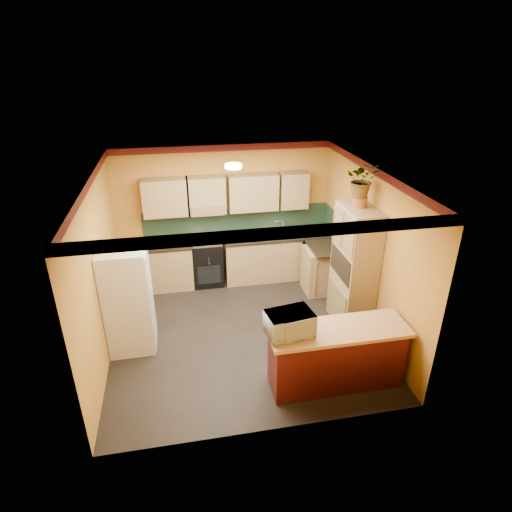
{
  "coord_description": "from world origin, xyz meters",
  "views": [
    {
      "loc": [
        -0.88,
        -5.85,
        4.28
      ],
      "look_at": [
        0.32,
        0.45,
        1.17
      ],
      "focal_mm": 30.0,
      "sensor_mm": 36.0,
      "label": 1
    }
  ],
  "objects_px": {
    "fridge": "(128,300)",
    "pantry": "(354,269)",
    "stove": "(208,262)",
    "microwave": "(289,324)",
    "base_cabinets_back": "(239,260)",
    "breakfast_bar": "(336,358)"
  },
  "relations": [
    {
      "from": "stove",
      "to": "pantry",
      "type": "relative_size",
      "value": 0.43
    },
    {
      "from": "fridge",
      "to": "pantry",
      "type": "bearing_deg",
      "value": -0.69
    },
    {
      "from": "microwave",
      "to": "stove",
      "type": "bearing_deg",
      "value": 94.61
    },
    {
      "from": "breakfast_bar",
      "to": "pantry",
      "type": "bearing_deg",
      "value": 60.65
    },
    {
      "from": "base_cabinets_back",
      "to": "pantry",
      "type": "height_order",
      "value": "pantry"
    },
    {
      "from": "pantry",
      "to": "base_cabinets_back",
      "type": "bearing_deg",
      "value": 130.82
    },
    {
      "from": "base_cabinets_back",
      "to": "pantry",
      "type": "distance_m",
      "value": 2.56
    },
    {
      "from": "microwave",
      "to": "fridge",
      "type": "bearing_deg",
      "value": 137.55
    },
    {
      "from": "microwave",
      "to": "base_cabinets_back",
      "type": "bearing_deg",
      "value": 83.86
    },
    {
      "from": "base_cabinets_back",
      "to": "stove",
      "type": "xyz_separation_m",
      "value": [
        -0.62,
        -0.0,
        0.02
      ]
    },
    {
      "from": "breakfast_bar",
      "to": "microwave",
      "type": "xyz_separation_m",
      "value": [
        -0.68,
        0.0,
        0.65
      ]
    },
    {
      "from": "breakfast_bar",
      "to": "stove",
      "type": "bearing_deg",
      "value": 114.57
    },
    {
      "from": "stove",
      "to": "fridge",
      "type": "xyz_separation_m",
      "value": [
        -1.35,
        -1.84,
        0.39
      ]
    },
    {
      "from": "base_cabinets_back",
      "to": "microwave",
      "type": "bearing_deg",
      "value": -86.92
    },
    {
      "from": "base_cabinets_back",
      "to": "breakfast_bar",
      "type": "bearing_deg",
      "value": -75.17
    },
    {
      "from": "pantry",
      "to": "microwave",
      "type": "relative_size",
      "value": 3.54
    },
    {
      "from": "base_cabinets_back",
      "to": "stove",
      "type": "distance_m",
      "value": 0.63
    },
    {
      "from": "stove",
      "to": "microwave",
      "type": "xyz_separation_m",
      "value": [
        0.8,
        -3.25,
        0.64
      ]
    },
    {
      "from": "base_cabinets_back",
      "to": "breakfast_bar",
      "type": "relative_size",
      "value": 2.03
    },
    {
      "from": "base_cabinets_back",
      "to": "stove",
      "type": "relative_size",
      "value": 4.01
    },
    {
      "from": "fridge",
      "to": "microwave",
      "type": "relative_size",
      "value": 2.86
    },
    {
      "from": "pantry",
      "to": "stove",
      "type": "bearing_deg",
      "value": 140.09
    }
  ]
}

